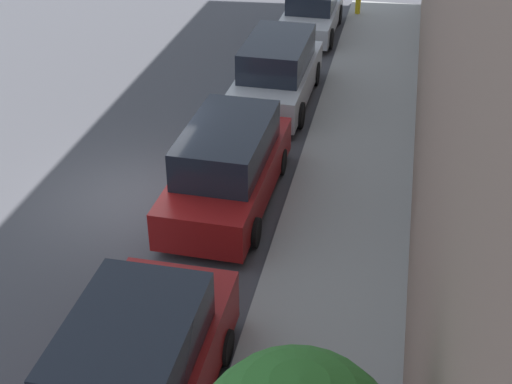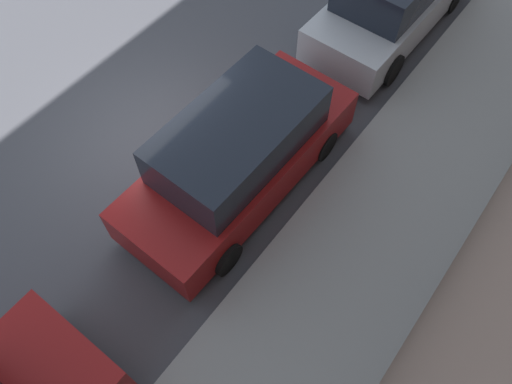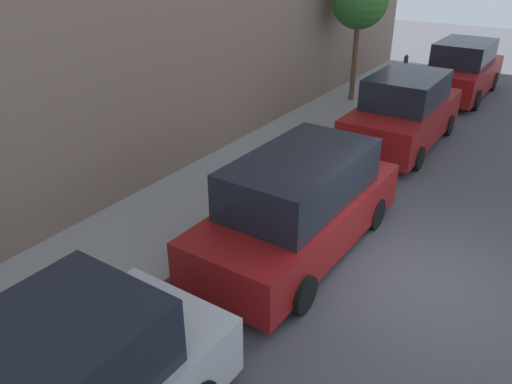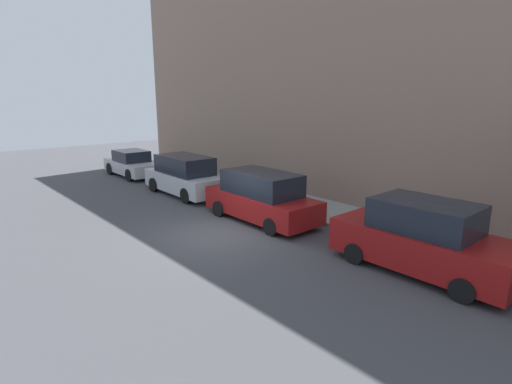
# 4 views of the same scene
# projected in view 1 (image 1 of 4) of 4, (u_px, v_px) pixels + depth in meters

# --- Properties ---
(ground_plane) EXTENTS (60.00, 60.00, 0.00)m
(ground_plane) POSITION_uv_depth(u_px,v_px,m) (132.00, 196.00, 16.25)
(ground_plane) COLOR #424247
(sidewalk) EXTENTS (2.74, 32.00, 0.15)m
(sidewalk) POSITION_uv_depth(u_px,v_px,m) (346.00, 218.00, 15.34)
(sidewalk) COLOR gray
(sidewalk) RESTS_ON ground_plane
(parked_suv_second) EXTENTS (2.08, 4.81, 1.98)m
(parked_suv_second) POSITION_uv_depth(u_px,v_px,m) (135.00, 377.00, 10.25)
(parked_suv_second) COLOR maroon
(parked_suv_second) RESTS_ON ground_plane
(parked_minivan_third) EXTENTS (2.02, 4.94, 1.90)m
(parked_minivan_third) POSITION_uv_depth(u_px,v_px,m) (228.00, 166.00, 15.57)
(parked_minivan_third) COLOR maroon
(parked_minivan_third) RESTS_ON ground_plane
(parked_minivan_fourth) EXTENTS (2.02, 4.93, 1.90)m
(parked_minivan_fourth) POSITION_uv_depth(u_px,v_px,m) (277.00, 72.00, 20.25)
(parked_minivan_fourth) COLOR #B7BABF
(parked_minivan_fourth) RESTS_ON ground_plane
(parked_sedan_fifth) EXTENTS (1.92, 4.51, 1.54)m
(parked_sedan_fifth) POSITION_uv_depth(u_px,v_px,m) (311.00, 14.00, 25.48)
(parked_sedan_fifth) COLOR #B7BABF
(parked_sedan_fifth) RESTS_ON ground_plane
(fire_hydrant) EXTENTS (0.20, 0.20, 0.69)m
(fire_hydrant) POSITION_uv_depth(u_px,v_px,m) (358.00, 5.00, 27.25)
(fire_hydrant) COLOR gold
(fire_hydrant) RESTS_ON sidewalk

